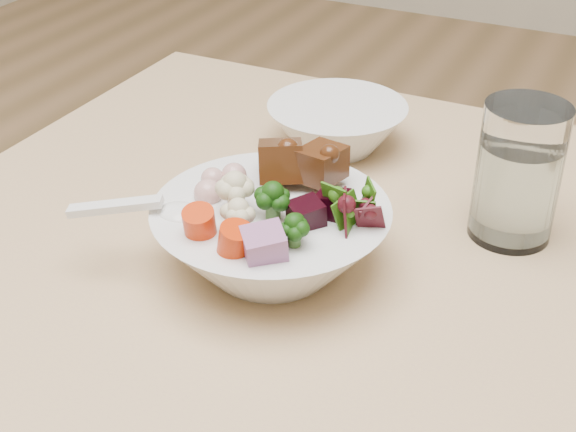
{
  "coord_description": "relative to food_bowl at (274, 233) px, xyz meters",
  "views": [
    {
      "loc": [
        0.24,
        -0.37,
        1.11
      ],
      "look_at": [
        -0.02,
        0.15,
        0.74
      ],
      "focal_mm": 50.0,
      "sensor_mm": 36.0,
      "label": 1
    }
  ],
  "objects": [
    {
      "name": "soup_spoon",
      "position": [
        -0.08,
        -0.05,
        0.03
      ],
      "size": [
        0.12,
        0.07,
        0.02
      ],
      "rotation": [
        0.0,
        0.0,
        0.4
      ],
      "color": "silver",
      "rests_on": "food_bowl"
    },
    {
      "name": "food_bowl",
      "position": [
        0.0,
        0.0,
        0.0
      ],
      "size": [
        0.21,
        0.21,
        0.12
      ],
      "color": "silver",
      "rests_on": "dining_table"
    },
    {
      "name": "water_glass",
      "position": [
        0.18,
        0.15,
        0.03
      ],
      "size": [
        0.08,
        0.08,
        0.14
      ],
      "color": "white",
      "rests_on": "dining_table"
    },
    {
      "name": "side_bowl",
      "position": [
        -0.04,
        0.25,
        -0.01
      ],
      "size": [
        0.16,
        0.16,
        0.05
      ],
      "primitive_type": null,
      "color": "silver",
      "rests_on": "dining_table"
    }
  ]
}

